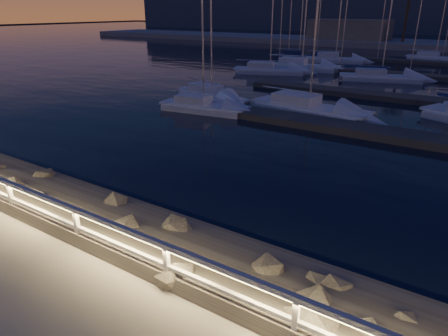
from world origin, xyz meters
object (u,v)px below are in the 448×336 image
(sailboat_n, at_px, (434,57))
(sailboat_e, at_px, (300,66))
(sailboat_m, at_px, (334,59))
(sailboat_a, at_px, (202,105))
(sailboat_b, at_px, (306,107))
(sailboat_f, at_px, (210,94))
(sailboat_j, at_px, (268,69))
(guard_rail, at_px, (130,240))
(sailboat_i, at_px, (298,55))
(sailboat_k, at_px, (379,76))

(sailboat_n, bearing_deg, sailboat_e, -118.86)
(sailboat_m, bearing_deg, sailboat_a, -103.66)
(sailboat_a, bearing_deg, sailboat_n, 69.53)
(sailboat_b, bearing_deg, sailboat_f, -172.84)
(sailboat_e, distance_m, sailboat_j, 4.56)
(guard_rail, bearing_deg, sailboat_i, 109.27)
(sailboat_a, distance_m, sailboat_e, 21.53)
(sailboat_n, bearing_deg, sailboat_f, -103.00)
(sailboat_b, relative_size, sailboat_k, 1.03)
(sailboat_e, distance_m, sailboat_m, 8.72)
(guard_rail, bearing_deg, sailboat_n, 90.69)
(guard_rail, bearing_deg, sailboat_f, 120.46)
(sailboat_b, height_order, sailboat_m, sailboat_b)
(guard_rail, bearing_deg, sailboat_b, 100.36)
(sailboat_b, relative_size, sailboat_j, 1.03)
(guard_rail, xyz_separation_m, sailboat_n, (-0.66, 54.55, -0.96))
(sailboat_b, xyz_separation_m, sailboat_i, (-13.06, 28.49, -0.03))
(sailboat_i, xyz_separation_m, sailboat_m, (5.59, -1.66, 0.04))
(sailboat_b, xyz_separation_m, sailboat_n, (2.75, 35.92, -0.03))
(sailboat_a, bearing_deg, sailboat_i, 94.68)
(sailboat_e, relative_size, sailboat_j, 1.07)
(guard_rail, xyz_separation_m, sailboat_a, (-9.35, 15.37, -0.98))
(sailboat_e, height_order, sailboat_f, sailboat_e)
(sailboat_a, xyz_separation_m, sailboat_f, (-1.60, 3.24, 0.02))
(sailboat_k, bearing_deg, sailboat_j, 171.09)
(sailboat_a, relative_size, sailboat_k, 0.80)
(sailboat_e, height_order, sailboat_k, sailboat_e)
(sailboat_f, height_order, sailboat_k, sailboat_k)
(sailboat_j, height_order, sailboat_k, sailboat_k)
(sailboat_k, relative_size, sailboat_m, 1.03)
(sailboat_n, bearing_deg, sailboat_k, -92.74)
(sailboat_e, xyz_separation_m, sailboat_n, (11.04, 17.78, -0.06))
(sailboat_f, distance_m, sailboat_k, 17.70)
(sailboat_i, distance_m, sailboat_n, 17.47)
(sailboat_f, distance_m, sailboat_j, 14.17)
(sailboat_b, xyz_separation_m, sailboat_j, (-10.03, 13.92, -0.01))
(guard_rail, xyz_separation_m, sailboat_b, (-3.41, 18.63, -0.94))
(sailboat_m, bearing_deg, sailboat_e, -111.97)
(sailboat_f, bearing_deg, sailboat_i, 123.04)
(sailboat_i, height_order, sailboat_j, sailboat_j)
(sailboat_b, bearing_deg, guard_rail, -72.64)
(guard_rail, bearing_deg, sailboat_k, 94.48)
(sailboat_b, distance_m, sailboat_m, 27.85)
(guard_rail, bearing_deg, sailboat_e, 107.64)
(sailboat_i, distance_m, sailboat_m, 5.84)
(guard_rail, relative_size, sailboat_j, 3.47)
(sailboat_m, bearing_deg, sailboat_n, 25.11)
(sailboat_m, bearing_deg, sailboat_k, -70.37)
(sailboat_a, xyz_separation_m, sailboat_i, (-7.12, 31.75, 0.01))
(sailboat_i, xyz_separation_m, sailboat_n, (15.81, 7.44, 0.00))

